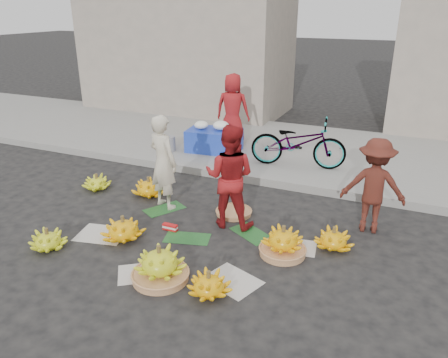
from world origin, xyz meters
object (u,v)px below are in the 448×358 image
at_px(vendor_cream, 163,162).
at_px(flower_table, 214,139).
at_px(bicycle, 298,143).
at_px(banana_bunch_0, 123,229).
at_px(banana_bunch_4, 283,242).

distance_m(vendor_cream, flower_table, 2.73).
bearing_deg(vendor_cream, bicycle, -102.96).
distance_m(vendor_cream, bicycle, 2.93).
distance_m(banana_bunch_0, flower_table, 3.91).
height_order(flower_table, bicycle, bicycle).
bearing_deg(banana_bunch_0, vendor_cream, 91.52).
bearing_deg(banana_bunch_0, bicycle, 67.02).
bearing_deg(vendor_cream, banana_bunch_0, 111.37).
bearing_deg(banana_bunch_0, banana_bunch_4, 13.42).
height_order(banana_bunch_0, bicycle, bicycle).
relative_size(banana_bunch_4, bicycle, 0.35).
distance_m(flower_table, bicycle, 1.95).
xyz_separation_m(banana_bunch_0, bicycle, (1.55, 3.66, 0.45)).
height_order(banana_bunch_4, bicycle, bicycle).
xyz_separation_m(banana_bunch_4, vendor_cream, (-2.23, 0.68, 0.59)).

